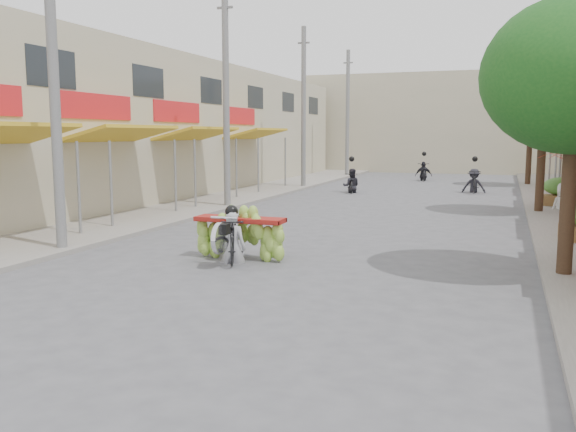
{
  "coord_description": "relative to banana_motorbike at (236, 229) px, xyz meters",
  "views": [
    {
      "loc": [
        4.27,
        -8.39,
        2.74
      ],
      "look_at": [
        0.19,
        3.04,
        1.1
      ],
      "focal_mm": 38.0,
      "sensor_mm": 36.0,
      "label": 1
    }
  ],
  "objects": [
    {
      "name": "pedestrian",
      "position": [
        7.43,
        11.39,
        0.37
      ],
      "size": [
        1.08,
        0.86,
        1.9
      ],
      "rotation": [
        0.0,
        0.0,
        3.52
      ],
      "color": "white",
      "rests_on": "ground"
    },
    {
      "name": "shophouse_row_left",
      "position": [
        -10.82,
        10.5,
        2.3
      ],
      "size": [
        9.77,
        40.0,
        6.0
      ],
      "color": "#B9B092",
      "rests_on": "ground"
    },
    {
      "name": "ground",
      "position": [
        1.17,
        -3.48,
        -0.7
      ],
      "size": [
        120.0,
        120.0,
        0.0
      ],
      "primitive_type": "plane",
      "color": "#5A5A5F",
      "rests_on": "ground"
    },
    {
      "name": "banana_motorbike",
      "position": [
        0.0,
        0.0,
        0.0
      ],
      "size": [
        2.2,
        1.85,
        2.09
      ],
      "color": "black",
      "rests_on": "ground"
    },
    {
      "name": "far_building",
      "position": [
        1.17,
        34.52,
        2.8
      ],
      "size": [
        20.0,
        6.0,
        7.0
      ],
      "primitive_type": "cube",
      "color": "#B9B092",
      "rests_on": "ground"
    },
    {
      "name": "utility_pole_far",
      "position": [
        -4.23,
        17.52,
        3.33
      ],
      "size": [
        0.6,
        0.24,
        8.0
      ],
      "color": "slate",
      "rests_on": "ground"
    },
    {
      "name": "utility_pole_back",
      "position": [
        -4.23,
        26.52,
        3.33
      ],
      "size": [
        0.6,
        0.24,
        8.0
      ],
      "color": "slate",
      "rests_on": "ground"
    },
    {
      "name": "street_tree_mid",
      "position": [
        6.57,
        10.52,
        3.09
      ],
      "size": [
        3.4,
        3.4,
        5.25
      ],
      "color": "#3A2719",
      "rests_on": "ground"
    },
    {
      "name": "street_tree_far",
      "position": [
        6.57,
        22.52,
        3.09
      ],
      "size": [
        3.4,
        3.4,
        5.25
      ],
      "color": "#3A2719",
      "rests_on": "ground"
    },
    {
      "name": "sidewalk_left",
      "position": [
        -5.83,
        11.52,
        -0.64
      ],
      "size": [
        4.0,
        60.0,
        0.12
      ],
      "primitive_type": "cube",
      "color": "gray",
      "rests_on": "ground"
    },
    {
      "name": "produce_crate_far",
      "position": [
        7.37,
        12.52,
        0.02
      ],
      "size": [
        1.2,
        0.88,
        1.16
      ],
      "color": "olive",
      "rests_on": "ground"
    },
    {
      "name": "utility_pole_near",
      "position": [
        -4.23,
        -0.48,
        3.33
      ],
      "size": [
        0.6,
        0.24,
        8.0
      ],
      "color": "slate",
      "rests_on": "ground"
    },
    {
      "name": "bg_motorbike_a",
      "position": [
        -1.35,
        15.97,
        0.06
      ],
      "size": [
        0.93,
        1.65,
        1.95
      ],
      "color": "black",
      "rests_on": "ground"
    },
    {
      "name": "utility_pole_mid",
      "position": [
        -4.23,
        8.52,
        3.33
      ],
      "size": [
        0.6,
        0.24,
        8.0
      ],
      "color": "slate",
      "rests_on": "ground"
    },
    {
      "name": "street_tree_near",
      "position": [
        6.57,
        0.52,
        3.09
      ],
      "size": [
        3.4,
        3.4,
        5.25
      ],
      "color": "#3A2719",
      "rests_on": "ground"
    },
    {
      "name": "market_umbrella",
      "position": [
        7.09,
        6.43,
        1.67
      ],
      "size": [
        1.75,
        1.75,
        1.54
      ],
      "rotation": [
        0.0,
        0.0,
        -0.03
      ],
      "color": "red",
      "rests_on": "ground"
    },
    {
      "name": "bg_motorbike_c",
      "position": [
        0.9,
        24.65,
        0.08
      ],
      "size": [
        1.05,
        1.86,
        1.95
      ],
      "color": "black",
      "rests_on": "ground"
    },
    {
      "name": "bg_motorbike_b",
      "position": [
        4.08,
        17.8,
        0.13
      ],
      "size": [
        1.1,
        1.91,
        1.95
      ],
      "color": "black",
      "rests_on": "ground"
    }
  ]
}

